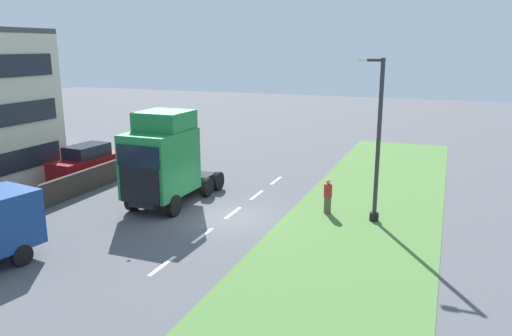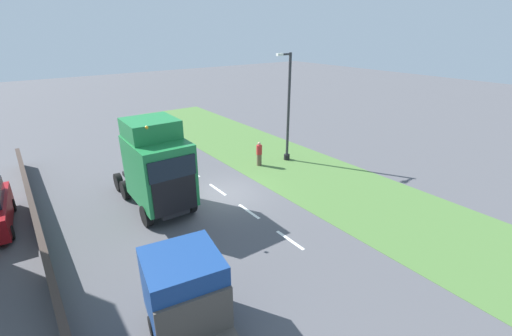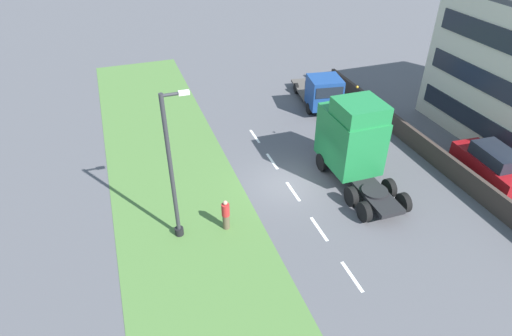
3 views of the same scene
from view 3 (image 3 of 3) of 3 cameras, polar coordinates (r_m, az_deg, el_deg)
name	(u,v)px [view 3 (image 3 of 3)]	position (r m, az deg, el deg)	size (l,w,h in m)	color
ground_plane	(288,184)	(24.06, 4.30, -2.18)	(120.00, 120.00, 0.00)	#515156
grass_verge	(182,207)	(22.75, -9.80, -5.11)	(7.00, 44.00, 0.01)	#4C7538
lane_markings	(293,191)	(23.55, 4.97, -3.13)	(0.16, 14.60, 0.00)	white
boundary_wall	(425,147)	(28.07, 21.55, 2.60)	(0.25, 24.00, 1.25)	#382D28
lorry_cab	(353,140)	(23.95, 12.77, 3.65)	(2.66, 6.63, 4.92)	black
flatbed_truck	(322,92)	(31.77, 8.76, 10.02)	(3.15, 6.48, 2.67)	navy
parked_car	(491,165)	(27.10, 28.89, 0.30)	(2.20, 4.80, 2.09)	maroon
lamp_post	(173,179)	(19.12, -10.96, -1.39)	(1.33, 0.42, 7.36)	black
pedestrian	(226,215)	(20.71, -4.05, -6.26)	(0.39, 0.39, 1.69)	brown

